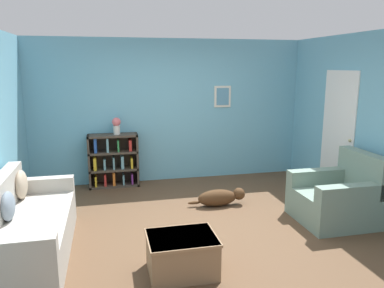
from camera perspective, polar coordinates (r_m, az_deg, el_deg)
ground_plane at (r=5.17m, az=1.02°, el=-12.38°), size 14.00×14.00×0.00m
wall_back at (r=6.96m, az=-3.40°, el=5.08°), size 5.60×0.13×2.60m
wall_right at (r=5.95m, az=25.63°, el=2.68°), size 0.16×5.00×2.60m
couch at (r=4.69m, az=-24.08°, el=-11.79°), size 0.82×2.03×0.87m
bookshelf at (r=6.81m, az=-11.92°, el=-2.50°), size 0.87×0.33×0.94m
recliner_chair at (r=5.61m, az=21.52°, el=-7.63°), size 1.01×0.94×0.95m
coffee_table at (r=4.04m, az=-1.55°, el=-16.31°), size 0.71×0.57×0.41m
dog at (r=5.83m, az=4.34°, el=-8.09°), size 0.90×0.23×0.26m
vase at (r=6.67m, az=-11.44°, el=2.87°), size 0.15×0.15×0.30m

